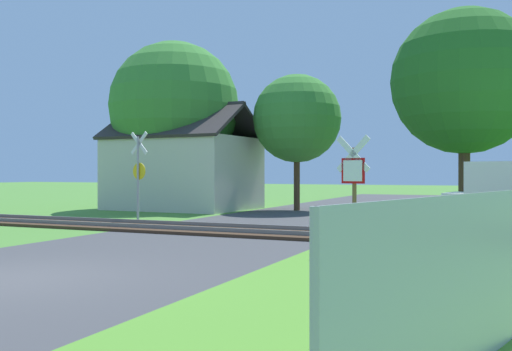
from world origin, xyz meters
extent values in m
plane|color=#4C8433|center=(0.00, 0.00, 0.00)|extent=(160.00, 160.00, 0.00)
cube|color=#424244|center=(0.00, 2.00, 0.00)|extent=(7.23, 80.00, 0.01)
cube|color=#422D1E|center=(0.00, 8.57, 0.05)|extent=(60.00, 2.60, 0.10)
cube|color=slate|center=(0.00, 9.28, 0.16)|extent=(60.00, 0.08, 0.12)
cube|color=slate|center=(0.00, 7.85, 0.16)|extent=(60.00, 0.08, 0.12)
cylinder|color=brown|center=(4.76, 5.64, 1.24)|extent=(0.10, 0.10, 2.49)
cube|color=red|center=(4.74, 5.58, 1.94)|extent=(0.59, 0.18, 0.60)
cube|color=white|center=(4.74, 5.56, 1.94)|extent=(0.48, 0.13, 0.49)
cube|color=white|center=(4.74, 5.58, 2.34)|extent=(0.86, 0.24, 0.88)
cube|color=white|center=(4.74, 5.58, 2.34)|extent=(0.86, 0.24, 0.88)
cylinder|color=#9E9EA5|center=(-4.73, 10.35, 1.63)|extent=(0.09, 0.09, 3.26)
cube|color=white|center=(-4.72, 10.41, 3.01)|extent=(0.87, 0.19, 0.88)
cube|color=white|center=(-4.72, 10.41, 3.01)|extent=(0.87, 0.19, 0.88)
cylinder|color=yellow|center=(-4.72, 10.41, 1.95)|extent=(0.63, 0.15, 0.64)
cube|color=beige|center=(-7.36, 18.08, 1.84)|extent=(6.96, 5.63, 3.69)
cube|color=#332D2D|center=(-7.40, 16.73, 4.49)|extent=(7.22, 3.30, 1.90)
cube|color=#332D2D|center=(-7.31, 19.43, 4.49)|extent=(7.22, 3.30, 1.90)
cube|color=brown|center=(-5.49, 18.02, 4.49)|extent=(0.52, 0.52, 1.10)
cylinder|color=#513823|center=(-8.06, 18.29, 1.40)|extent=(0.36, 0.36, 2.81)
sphere|color=#3D8433|center=(-8.06, 18.29, 5.38)|extent=(6.85, 6.85, 6.85)
cylinder|color=#513823|center=(-1.56, 19.33, 1.47)|extent=(0.31, 0.31, 2.95)
sphere|color=#3D8433|center=(-1.56, 19.33, 4.60)|extent=(4.41, 4.41, 4.41)
cylinder|color=#513823|center=(6.42, 17.97, 1.72)|extent=(0.48, 0.48, 3.45)
sphere|color=#286B23|center=(6.42, 17.97, 5.75)|extent=(6.14, 6.14, 6.14)
cube|color=white|center=(6.63, 12.33, 0.79)|extent=(0.99, 1.90, 0.90)
cube|color=#19232D|center=(6.99, 12.27, 1.62)|extent=(0.30, 1.60, 0.85)
cylinder|color=black|center=(7.76, 12.94, 0.34)|extent=(0.70, 0.29, 0.68)
cylinder|color=black|center=(7.51, 11.40, 0.34)|extent=(0.70, 0.29, 0.68)
cylinder|color=#9E9EA5|center=(7.00, -4.37, 0.85)|extent=(0.06, 0.06, 1.70)
cube|color=#ADB2B7|center=(7.57, -2.32, 0.85)|extent=(1.16, 4.09, 1.70)
camera|label=1|loc=(8.03, -7.58, 1.90)|focal=40.00mm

